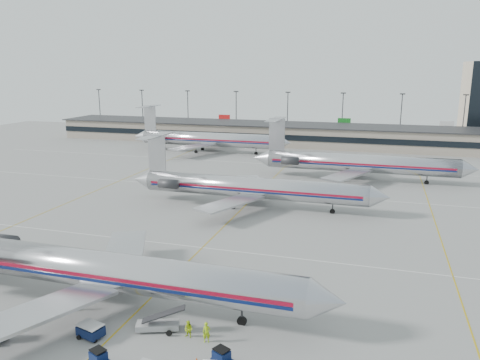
% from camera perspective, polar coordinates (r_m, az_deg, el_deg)
% --- Properties ---
extents(ground, '(260.00, 260.00, 0.00)m').
position_cam_1_polar(ground, '(53.06, -8.62, -11.97)').
color(ground, gray).
rests_on(ground, ground).
extents(apron_markings, '(160.00, 0.15, 0.02)m').
position_cam_1_polar(apron_markings, '(61.46, -4.61, -8.21)').
color(apron_markings, silver).
rests_on(apron_markings, ground).
extents(terminal, '(162.00, 17.00, 6.25)m').
position_cam_1_polar(terminal, '(143.99, 8.22, 5.48)').
color(terminal, gray).
rests_on(terminal, ground).
extents(light_mast_row, '(163.60, 0.40, 15.28)m').
position_cam_1_polar(light_mast_row, '(157.18, 9.07, 8.10)').
color(light_mast_row, '#38383D').
rests_on(light_mast_row, ground).
extents(jet_foreground, '(46.56, 27.41, 12.19)m').
position_cam_1_polar(jet_foreground, '(48.67, -17.13, -10.29)').
color(jet_foreground, silver).
rests_on(jet_foreground, ground).
extents(jet_second_row, '(44.15, 26.00, 11.56)m').
position_cam_1_polar(jet_second_row, '(78.20, 0.94, -0.86)').
color(jet_second_row, silver).
rests_on(jet_second_row, ground).
extents(jet_third_row, '(45.40, 27.93, 12.41)m').
position_cam_1_polar(jet_third_row, '(100.12, 13.87, 2.05)').
color(jet_third_row, silver).
rests_on(jet_third_row, ground).
extents(jet_back_row, '(46.10, 28.35, 12.60)m').
position_cam_1_polar(jet_back_row, '(130.66, -4.16, 5.01)').
color(jet_back_row, silver).
rests_on(jet_back_row, ground).
extents(tug_right, '(2.42, 1.93, 1.76)m').
position_cam_1_polar(tug_right, '(38.48, -2.03, -21.09)').
color(tug_right, '#0B173E').
rests_on(tug_right, ground).
extents(cart_inner, '(2.44, 1.96, 1.22)m').
position_cam_1_polar(cart_inner, '(44.19, -17.74, -17.08)').
color(cart_inner, '#0B173E').
rests_on(cart_inner, ground).
extents(belt_loader, '(4.56, 2.56, 2.33)m').
position_cam_1_polar(belt_loader, '(43.83, -9.90, -16.90)').
color(belt_loader, '#9C9C9C').
rests_on(belt_loader, ground).
extents(ramp_worker_near, '(0.77, 0.65, 1.80)m').
position_cam_1_polar(ramp_worker_near, '(41.63, -4.10, -18.04)').
color(ramp_worker_near, '#98C412').
rests_on(ramp_worker_near, ground).
extents(ramp_worker_far, '(0.85, 0.72, 1.55)m').
position_cam_1_polar(ramp_worker_far, '(42.41, -6.29, -17.64)').
color(ramp_worker_far, '#BEDE14').
rests_on(ramp_worker_far, ground).
extents(cone_left, '(0.54, 0.54, 0.59)m').
position_cam_1_polar(cone_left, '(50.70, -23.05, -13.84)').
color(cone_left, '#D75307').
rests_on(cone_left, ground).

